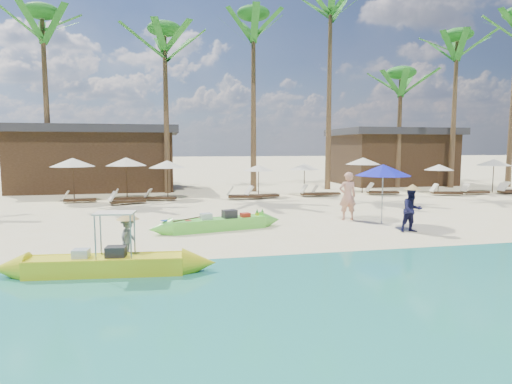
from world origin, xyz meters
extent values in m
plane|color=beige|center=(0.00, 0.00, 0.00)|extent=(240.00, 240.00, 0.00)
cube|color=tan|center=(0.00, -5.00, 0.00)|extent=(240.00, 4.50, 0.01)
cube|color=#60DC43|center=(-1.76, 1.40, 0.20)|extent=(3.43, 1.41, 0.40)
cube|color=white|center=(-1.76, 1.40, 0.22)|extent=(2.93, 1.12, 0.18)
cube|color=#262628|center=(-1.35, 1.49, 0.50)|extent=(0.55, 0.47, 0.37)
cube|color=silver|center=(-2.19, 1.36, 0.46)|extent=(0.43, 0.39, 0.30)
cube|color=red|center=(-0.77, 1.57, 0.43)|extent=(0.37, 0.33, 0.23)
cylinder|color=red|center=(-2.81, 1.22, 0.36)|extent=(0.23, 0.23, 0.10)
cylinder|color=#262628|center=(-3.04, 1.06, 0.35)|extent=(0.21, 0.21, 0.08)
sphere|color=#C2BD79|center=(-3.37, 1.04, 0.41)|extent=(0.19, 0.19, 0.19)
cylinder|color=yellow|center=(-0.28, 1.82, 0.41)|extent=(0.15, 0.15, 0.19)
cylinder|color=yellow|center=(-0.07, 1.86, 0.41)|extent=(0.15, 0.15, 0.19)
cube|color=yellow|center=(-4.90, -3.30, 0.21)|extent=(3.51, 1.07, 0.41)
cube|color=white|center=(-4.90, -3.30, 0.23)|extent=(3.01, 0.82, 0.19)
cube|color=#262628|center=(-4.68, -3.32, 0.48)|extent=(0.47, 0.39, 0.33)
cube|color=silver|center=(-5.44, -3.24, 0.46)|extent=(0.38, 0.34, 0.28)
cube|color=beige|center=(-4.68, -3.32, 1.42)|extent=(0.93, 0.69, 0.03)
imported|color=tan|center=(3.51, 2.39, 0.96)|extent=(0.73, 0.51, 1.91)
imported|color=#15163B|center=(4.62, -0.36, 0.76)|extent=(0.75, 0.59, 1.52)
imported|color=gray|center=(-4.47, -2.52, 0.68)|extent=(0.57, 0.74, 1.01)
cylinder|color=#99999E|center=(4.48, 1.40, 1.09)|extent=(0.05, 0.05, 2.18)
cone|color=#141ABE|center=(4.48, 1.40, 2.03)|extent=(2.08, 2.08, 0.43)
cylinder|color=#3C2718|center=(-8.23, 10.61, 1.13)|extent=(0.06, 0.06, 2.26)
cone|color=beige|center=(-8.23, 10.61, 2.10)|extent=(2.26, 2.26, 0.45)
cube|color=#3C2718|center=(-7.89, 10.34, 0.14)|extent=(1.61, 0.63, 0.11)
cube|color=beige|center=(-8.58, 10.29, 0.42)|extent=(0.39, 0.53, 0.46)
cylinder|color=#3C2718|center=(-5.61, 11.34, 1.12)|extent=(0.06, 0.06, 2.25)
cone|color=beige|center=(-5.61, 11.34, 2.09)|extent=(2.25, 2.25, 0.45)
cube|color=#3C2718|center=(-5.41, 10.40, 0.15)|extent=(1.67, 0.56, 0.12)
cube|color=beige|center=(-6.14, 10.39, 0.44)|extent=(0.38, 0.54, 0.49)
cube|color=#3C2718|center=(-5.39, 9.10, 0.15)|extent=(1.80, 1.09, 0.12)
cube|color=beige|center=(-6.11, 8.85, 0.45)|extent=(0.55, 0.65, 0.50)
cylinder|color=#3C2718|center=(-3.39, 11.15, 1.04)|extent=(0.05, 0.05, 2.09)
cone|color=beige|center=(-3.39, 11.15, 1.94)|extent=(2.09, 2.09, 0.42)
cube|color=#3C2718|center=(-3.75, 10.28, 0.14)|extent=(1.65, 0.87, 0.11)
cube|color=beige|center=(-4.43, 10.44, 0.42)|extent=(0.46, 0.58, 0.46)
cylinder|color=#3C2718|center=(1.88, 11.31, 0.90)|extent=(0.05, 0.05, 1.80)
cone|color=beige|center=(1.88, 11.31, 1.68)|extent=(1.80, 1.80, 0.36)
cube|color=#3C2718|center=(0.83, 9.94, 0.17)|extent=(1.95, 0.94, 0.13)
cube|color=beige|center=(0.01, 10.09, 0.50)|extent=(0.53, 0.67, 0.55)
cube|color=#3C2718|center=(1.85, 10.09, 0.16)|extent=(1.90, 0.83, 0.13)
cube|color=beige|center=(1.05, 9.98, 0.49)|extent=(0.49, 0.64, 0.54)
cylinder|color=#3C2718|center=(4.67, 11.15, 0.93)|extent=(0.05, 0.05, 1.86)
cone|color=beige|center=(4.67, 11.15, 1.73)|extent=(1.86, 1.86, 0.37)
cube|color=#3C2718|center=(5.16, 10.38, 0.16)|extent=(1.78, 0.58, 0.13)
cube|color=beige|center=(4.37, 10.38, 0.47)|extent=(0.40, 0.58, 0.52)
cube|color=#3C2718|center=(5.86, 10.54, 0.14)|extent=(1.65, 0.74, 0.11)
cube|color=beige|center=(5.16, 10.64, 0.42)|extent=(0.43, 0.56, 0.47)
cylinder|color=#3C2718|center=(8.65, 11.54, 1.09)|extent=(0.05, 0.05, 2.17)
cone|color=beige|center=(8.65, 11.54, 2.02)|extent=(2.17, 2.17, 0.43)
cube|color=#3C2718|center=(9.41, 10.33, 0.16)|extent=(1.92, 0.96, 0.13)
cube|color=beige|center=(8.61, 10.49, 0.49)|extent=(0.53, 0.67, 0.54)
cylinder|color=#3C2718|center=(13.02, 10.09, 0.89)|extent=(0.04, 0.04, 1.78)
cone|color=beige|center=(13.02, 10.09, 1.65)|extent=(1.78, 1.78, 0.36)
cube|color=#3C2718|center=(13.04, 9.29, 0.15)|extent=(1.81, 0.96, 0.12)
cube|color=beige|center=(12.30, 9.47, 0.46)|extent=(0.51, 0.64, 0.50)
cube|color=#3C2718|center=(15.04, 9.29, 0.15)|extent=(1.69, 0.57, 0.12)
cube|color=beige|center=(14.29, 9.28, 0.44)|extent=(0.38, 0.55, 0.49)
cylinder|color=#3C2718|center=(16.90, 10.04, 1.04)|extent=(0.05, 0.05, 2.08)
cone|color=beige|center=(16.90, 10.04, 1.93)|extent=(2.08, 2.08, 0.42)
cube|color=#3C2718|center=(17.51, 9.14, 0.15)|extent=(1.79, 0.75, 0.12)
cube|color=beige|center=(16.74, 9.06, 0.46)|extent=(0.45, 0.60, 0.51)
cube|color=beige|center=(17.13, 9.33, 0.50)|extent=(0.51, 0.67, 0.55)
cone|color=brown|center=(-10.45, 15.08, 5.45)|extent=(0.40, 0.40, 10.89)
ellipsoid|color=#1E6719|center=(-10.45, 15.08, 10.89)|extent=(2.08, 2.08, 0.88)
cone|color=brown|center=(-3.36, 14.27, 5.04)|extent=(0.40, 0.40, 10.08)
ellipsoid|color=#1E6719|center=(-3.36, 14.27, 10.08)|extent=(2.08, 2.08, 0.88)
cone|color=brown|center=(2.15, 14.01, 5.63)|extent=(0.40, 0.40, 11.26)
ellipsoid|color=#1E6719|center=(2.15, 14.01, 11.26)|extent=(2.08, 2.08, 0.88)
cone|color=brown|center=(7.45, 14.38, 6.58)|extent=(0.40, 0.40, 13.16)
cone|color=brown|center=(12.84, 14.52, 4.04)|extent=(0.40, 0.40, 8.07)
ellipsoid|color=#1E6719|center=(12.84, 14.52, 8.07)|extent=(2.08, 2.08, 0.88)
cone|color=brown|center=(16.57, 13.68, 5.32)|extent=(0.40, 0.40, 10.64)
ellipsoid|color=#1E6719|center=(16.57, 13.68, 10.64)|extent=(2.08, 2.08, 0.88)
cube|color=#3C2718|center=(-8.00, 17.50, 1.90)|extent=(10.00, 6.00, 3.80)
cube|color=#2D2D33|center=(-8.00, 17.50, 4.05)|extent=(10.80, 6.60, 0.50)
cube|color=#3C2718|center=(14.00, 17.50, 1.90)|extent=(8.00, 6.00, 3.80)
cube|color=#2D2D33|center=(14.00, 17.50, 4.05)|extent=(8.80, 6.60, 0.50)
camera|label=1|loc=(-3.59, -13.26, 2.89)|focal=30.00mm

